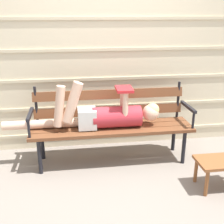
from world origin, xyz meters
The scene contains 5 objects.
ground_plane centered at (0.00, 0.00, 0.00)m, with size 12.00×12.00×0.00m, color gray.
house_siding centered at (0.00, 0.69, 1.07)m, with size 4.87×0.08×2.14m.
park_bench centered at (0.00, 0.26, 0.49)m, with size 1.85×0.45×0.88m.
reclining_person centered at (-0.09, 0.19, 0.59)m, with size 1.76×0.25×0.56m.
footstool centered at (0.98, -0.50, 0.25)m, with size 0.46×0.31×0.30m.
Camera 1 is at (-0.43, -2.82, 1.68)m, focal length 46.04 mm.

